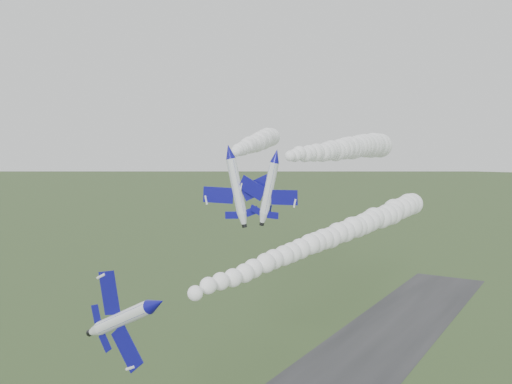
% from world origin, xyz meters
% --- Properties ---
extents(jet_lead, '(5.56, 13.93, 10.40)m').
position_xyz_m(jet_lead, '(5.12, -9.38, 32.44)').
color(jet_lead, white).
extents(smoke_trail_jet_lead, '(10.85, 70.60, 4.43)m').
position_xyz_m(smoke_trail_jet_lead, '(9.02, 29.63, 34.70)').
color(smoke_trail_jet_lead, white).
extents(jet_pair_left, '(11.30, 13.22, 3.89)m').
position_xyz_m(jet_pair_left, '(-6.31, 22.06, 48.12)').
color(jet_pair_left, white).
extents(smoke_trail_jet_pair_left, '(33.41, 70.89, 5.26)m').
position_xyz_m(smoke_trail_jet_pair_left, '(-23.07, 59.24, 49.72)').
color(smoke_trail_jet_pair_left, white).
extents(jet_pair_right, '(10.16, 12.45, 3.62)m').
position_xyz_m(jet_pair_right, '(1.78, 22.88, 47.50)').
color(jet_pair_right, white).
extents(smoke_trail_jet_pair_right, '(9.46, 60.27, 5.95)m').
position_xyz_m(smoke_trail_jet_pair_right, '(-0.07, 55.39, 48.23)').
color(smoke_trail_jet_pair_right, white).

